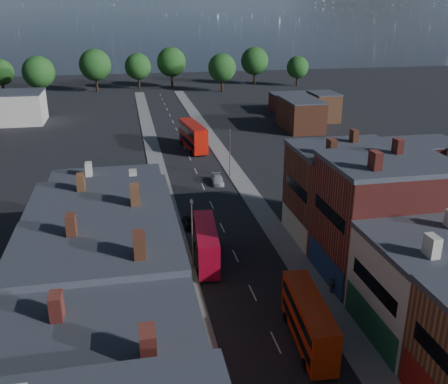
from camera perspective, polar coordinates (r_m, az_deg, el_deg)
name	(u,v)px	position (r m, az deg, el deg)	size (l,w,h in m)	color
pavement_west	(166,203)	(73.33, -6.70, -1.25)	(3.00, 200.00, 0.12)	gray
pavement_east	(252,197)	(75.30, 3.20, -0.54)	(3.00, 200.00, 0.12)	gray
lamp_post_2	(192,230)	(53.31, -3.65, -4.37)	(0.25, 0.70, 8.12)	slate
lamp_post_3	(230,150)	(82.79, 0.68, 4.85)	(0.25, 0.70, 8.12)	slate
bus_0	(206,243)	(55.85, -2.06, -5.86)	(3.14, 10.02, 4.26)	red
bus_1	(309,320)	(43.93, 9.66, -14.20)	(3.06, 10.04, 4.27)	#B92B0A
bus_2	(193,136)	(99.95, -3.57, 6.45)	(4.30, 12.32, 5.21)	red
car_2	(192,222)	(65.23, -3.65, -3.47)	(2.04, 4.43, 1.23)	black
car_3	(218,180)	(80.69, -0.73, 1.40)	(1.80, 4.42, 1.28)	silver
ped_3	(332,285)	(51.74, 12.20, -10.40)	(0.95, 0.43, 1.62)	#605A52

